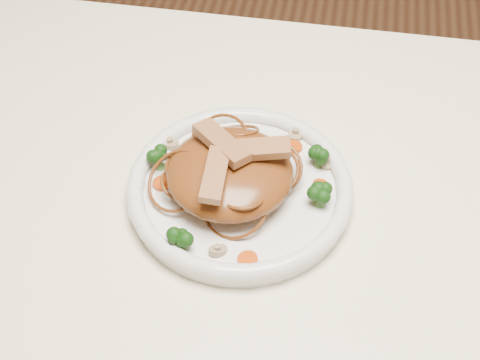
# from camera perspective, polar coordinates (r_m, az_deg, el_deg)

# --- Properties ---
(table) EXTENTS (1.20, 0.80, 0.75)m
(table) POSITION_cam_1_polar(r_m,az_deg,el_deg) (0.84, 6.21, -8.91)
(table) COLOR white
(table) RESTS_ON ground
(plate) EXTENTS (0.33, 0.33, 0.02)m
(plate) POSITION_cam_1_polar(r_m,az_deg,el_deg) (0.79, -0.00, -1.07)
(plate) COLOR white
(plate) RESTS_ON table
(noodle_mound) EXTENTS (0.19, 0.19, 0.05)m
(noodle_mound) POSITION_cam_1_polar(r_m,az_deg,el_deg) (0.77, -0.86, 0.63)
(noodle_mound) COLOR brown
(noodle_mound) RESTS_ON plate
(chicken_a) EXTENTS (0.08, 0.04, 0.01)m
(chicken_a) POSITION_cam_1_polar(r_m,az_deg,el_deg) (0.75, 1.36, 2.58)
(chicken_a) COLOR #9C6E4A
(chicken_a) RESTS_ON noodle_mound
(chicken_b) EXTENTS (0.07, 0.07, 0.01)m
(chicken_b) POSITION_cam_1_polar(r_m,az_deg,el_deg) (0.75, -1.55, 3.12)
(chicken_b) COLOR #9C6E4A
(chicken_b) RESTS_ON noodle_mound
(chicken_c) EXTENTS (0.02, 0.07, 0.01)m
(chicken_c) POSITION_cam_1_polar(r_m,az_deg,el_deg) (0.72, -2.10, 0.44)
(chicken_c) COLOR #9C6E4A
(chicken_c) RESTS_ON noodle_mound
(broccoli_0) EXTENTS (0.03, 0.03, 0.03)m
(broccoli_0) POSITION_cam_1_polar(r_m,az_deg,el_deg) (0.80, 6.67, 2.01)
(broccoli_0) COLOR #123B0C
(broccoli_0) RESTS_ON plate
(broccoli_1) EXTENTS (0.04, 0.04, 0.03)m
(broccoli_1) POSITION_cam_1_polar(r_m,az_deg,el_deg) (0.80, -6.72, 1.94)
(broccoli_1) COLOR #123B0C
(broccoli_1) RESTS_ON plate
(broccoli_2) EXTENTS (0.03, 0.03, 0.03)m
(broccoli_2) POSITION_cam_1_polar(r_m,az_deg,el_deg) (0.72, -4.94, -4.56)
(broccoli_2) COLOR #123B0C
(broccoli_2) RESTS_ON plate
(broccoli_3) EXTENTS (0.04, 0.04, 0.03)m
(broccoli_3) POSITION_cam_1_polar(r_m,az_deg,el_deg) (0.76, 6.73, -1.19)
(broccoli_3) COLOR #123B0C
(broccoli_3) RESTS_ON plate
(carrot_0) EXTENTS (0.03, 0.03, 0.00)m
(carrot_0) POSITION_cam_1_polar(r_m,az_deg,el_deg) (0.83, 4.53, 2.76)
(carrot_0) COLOR #BE3306
(carrot_0) RESTS_ON plate
(carrot_1) EXTENTS (0.02, 0.02, 0.00)m
(carrot_1) POSITION_cam_1_polar(r_m,az_deg,el_deg) (0.79, -6.52, -0.30)
(carrot_1) COLOR #BE3306
(carrot_1) RESTS_ON plate
(carrot_2) EXTENTS (0.02, 0.02, 0.00)m
(carrot_2) POSITION_cam_1_polar(r_m,az_deg,el_deg) (0.79, 6.70, -0.43)
(carrot_2) COLOR #BE3306
(carrot_2) RESTS_ON plate
(carrot_3) EXTENTS (0.02, 0.02, 0.00)m
(carrot_3) POSITION_cam_1_polar(r_m,az_deg,el_deg) (0.84, -2.58, 3.68)
(carrot_3) COLOR #BE3306
(carrot_3) RESTS_ON plate
(carrot_4) EXTENTS (0.02, 0.02, 0.00)m
(carrot_4) POSITION_cam_1_polar(r_m,az_deg,el_deg) (0.72, 0.64, -6.64)
(carrot_4) COLOR #BE3306
(carrot_4) RESTS_ON plate
(mushroom_0) EXTENTS (0.03, 0.03, 0.01)m
(mushroom_0) POSITION_cam_1_polar(r_m,az_deg,el_deg) (0.72, -1.86, -5.87)
(mushroom_0) COLOR tan
(mushroom_0) RESTS_ON plate
(mushroom_1) EXTENTS (0.02, 0.02, 0.01)m
(mushroom_1) POSITION_cam_1_polar(r_m,az_deg,el_deg) (0.81, 7.29, 1.48)
(mushroom_1) COLOR tan
(mushroom_1) RESTS_ON plate
(mushroom_2) EXTENTS (0.03, 0.03, 0.01)m
(mushroom_2) POSITION_cam_1_polar(r_m,az_deg,el_deg) (0.83, -5.85, 3.06)
(mushroom_2) COLOR tan
(mushroom_2) RESTS_ON plate
(mushroom_3) EXTENTS (0.03, 0.03, 0.01)m
(mushroom_3) POSITION_cam_1_polar(r_m,az_deg,el_deg) (0.84, 4.65, 3.85)
(mushroom_3) COLOR tan
(mushroom_3) RESTS_ON plate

